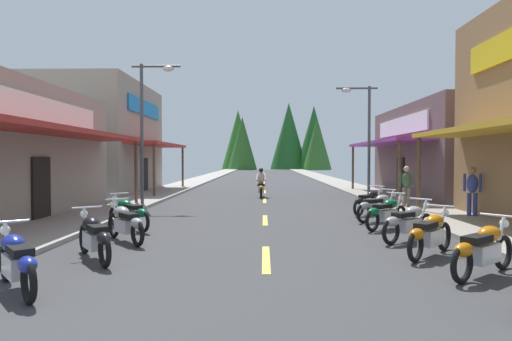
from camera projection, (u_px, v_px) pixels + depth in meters
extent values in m
cube|color=#38383A|center=(264.00, 186.00, 33.61)|extent=(9.66, 97.23, 0.10)
cube|color=#9E9991|center=(187.00, 184.00, 33.71)|extent=(2.49, 97.23, 0.12)
cube|color=gray|center=(342.00, 184.00, 33.50)|extent=(2.49, 97.23, 0.12)
cube|color=#E0C64C|center=(266.00, 259.00, 8.76)|extent=(0.16, 2.40, 0.01)
cube|color=#E0C64C|center=(265.00, 220.00, 14.30)|extent=(0.16, 2.40, 0.01)
cube|color=#E0C64C|center=(265.00, 201.00, 20.99)|extent=(0.16, 2.40, 0.01)
cube|color=#E0C64C|center=(264.00, 192.00, 26.65)|extent=(0.16, 2.40, 0.01)
cube|color=#E0C64C|center=(264.00, 185.00, 33.55)|extent=(0.16, 2.40, 0.01)
cube|color=#E0C64C|center=(264.00, 181.00, 39.10)|extent=(0.16, 2.40, 0.01)
cube|color=#E0C64C|center=(264.00, 178.00, 45.10)|extent=(0.16, 2.40, 0.01)
cube|color=#E0C64C|center=(264.00, 176.00, 50.24)|extent=(0.16, 2.40, 0.01)
cube|color=#E0C64C|center=(264.00, 175.00, 55.36)|extent=(0.16, 2.40, 0.01)
cube|color=#E0C64C|center=(264.00, 173.00, 61.26)|extent=(0.16, 2.40, 0.01)
cube|color=#E0C64C|center=(264.00, 172.00, 67.41)|extent=(0.16, 2.40, 0.01)
cube|color=#E0C64C|center=(264.00, 171.00, 73.21)|extent=(0.16, 2.40, 0.01)
cube|color=#B72D28|center=(67.00, 132.00, 13.93)|extent=(1.80, 10.74, 0.16)
cylinder|color=brown|center=(136.00, 173.00, 19.13)|extent=(0.14, 0.14, 2.82)
cube|color=white|center=(41.00, 111.00, 13.93)|extent=(0.10, 8.35, 0.90)
cube|color=black|center=(41.00, 189.00, 14.00)|extent=(0.08, 1.10, 2.10)
cube|color=gray|center=(80.00, 139.00, 26.26)|extent=(7.87, 9.21, 6.56)
cube|color=#B72D28|center=(159.00, 145.00, 26.19)|extent=(1.80, 8.29, 0.16)
cylinder|color=brown|center=(154.00, 171.00, 22.27)|extent=(0.14, 0.14, 2.82)
cylinder|color=brown|center=(183.00, 168.00, 30.16)|extent=(0.14, 0.14, 2.82)
cube|color=#197FCC|center=(145.00, 108.00, 26.14)|extent=(0.10, 6.45, 0.90)
cube|color=black|center=(145.00, 175.00, 26.25)|extent=(0.08, 1.10, 2.10)
cube|color=gold|center=(501.00, 127.00, 11.74)|extent=(1.80, 8.86, 0.16)
cylinder|color=brown|center=(419.00, 176.00, 16.02)|extent=(0.14, 0.14, 2.82)
cube|color=brown|center=(476.00, 152.00, 22.95)|extent=(7.87, 11.03, 4.86)
cube|color=#8C338C|center=(385.00, 143.00, 23.02)|extent=(1.80, 9.92, 0.16)
cylinder|color=brown|center=(399.00, 174.00, 18.31)|extent=(0.14, 0.14, 2.82)
cylinder|color=brown|center=(353.00, 169.00, 27.83)|extent=(0.14, 0.14, 2.82)
cube|color=white|center=(401.00, 126.00, 22.98)|extent=(0.10, 7.72, 0.90)
cube|color=black|center=(401.00, 177.00, 23.05)|extent=(0.08, 1.10, 2.10)
cylinder|color=#474C51|center=(142.00, 136.00, 18.32)|extent=(0.14, 0.14, 6.06)
cylinder|color=#474C51|center=(156.00, 66.00, 18.23)|extent=(2.06, 0.10, 0.10)
ellipsoid|color=silver|center=(168.00, 69.00, 18.22)|extent=(0.50, 0.30, 0.24)
cylinder|color=#474C51|center=(369.00, 143.00, 21.58)|extent=(0.14, 0.14, 5.67)
cylinder|color=#474C51|center=(357.00, 88.00, 21.51)|extent=(2.06, 0.10, 0.10)
ellipsoid|color=silver|center=(346.00, 90.00, 21.53)|extent=(0.50, 0.30, 0.24)
torus|color=black|center=(503.00, 252.00, 7.91)|extent=(0.56, 0.48, 0.64)
torus|color=black|center=(462.00, 264.00, 7.00)|extent=(0.56, 0.48, 0.64)
cube|color=silver|center=(484.00, 253.00, 7.45)|extent=(0.72, 0.65, 0.32)
ellipsoid|color=#BF660C|center=(489.00, 234.00, 7.57)|extent=(0.64, 0.60, 0.28)
cube|color=black|center=(477.00, 239.00, 7.29)|extent=(0.64, 0.59, 0.12)
ellipsoid|color=#BF660C|center=(464.00, 250.00, 7.02)|extent=(0.49, 0.46, 0.24)
cylinder|color=silver|center=(500.00, 235.00, 7.82)|extent=(0.33, 0.28, 0.71)
cylinder|color=silver|center=(497.00, 215.00, 7.74)|extent=(0.40, 0.49, 0.04)
sphere|color=white|center=(504.00, 223.00, 7.92)|extent=(0.16, 0.16, 0.16)
torus|color=black|center=(444.00, 236.00, 9.53)|extent=(0.51, 0.54, 0.64)
torus|color=black|center=(415.00, 246.00, 8.44)|extent=(0.51, 0.54, 0.64)
cube|color=silver|center=(431.00, 237.00, 8.98)|extent=(0.68, 0.70, 0.32)
ellipsoid|color=#BF660C|center=(435.00, 221.00, 9.12)|extent=(0.61, 0.63, 0.28)
cube|color=black|center=(426.00, 225.00, 8.80)|extent=(0.61, 0.63, 0.12)
ellipsoid|color=#BF660C|center=(417.00, 234.00, 8.47)|extent=(0.47, 0.49, 0.24)
cylinder|color=silver|center=(442.00, 222.00, 9.43)|extent=(0.30, 0.31, 0.71)
cylinder|color=silver|center=(440.00, 206.00, 9.33)|extent=(0.47, 0.44, 0.04)
sphere|color=white|center=(445.00, 212.00, 9.54)|extent=(0.16, 0.16, 0.16)
torus|color=black|center=(426.00, 226.00, 11.09)|extent=(0.56, 0.48, 0.64)
torus|color=black|center=(391.00, 232.00, 10.17)|extent=(0.56, 0.48, 0.64)
cube|color=silver|center=(409.00, 225.00, 10.63)|extent=(0.72, 0.66, 0.32)
ellipsoid|color=#99999E|center=(414.00, 212.00, 10.74)|extent=(0.64, 0.60, 0.28)
cube|color=black|center=(403.00, 215.00, 10.47)|extent=(0.64, 0.59, 0.12)
ellipsoid|color=#99999E|center=(392.00, 222.00, 10.19)|extent=(0.49, 0.46, 0.24)
cylinder|color=silver|center=(423.00, 213.00, 11.00)|extent=(0.33, 0.28, 0.71)
cylinder|color=silver|center=(421.00, 199.00, 10.92)|extent=(0.41, 0.49, 0.04)
sphere|color=white|center=(427.00, 205.00, 11.09)|extent=(0.16, 0.16, 0.16)
torus|color=black|center=(400.00, 216.00, 13.03)|extent=(0.54, 0.51, 0.64)
torus|color=black|center=(372.00, 220.00, 12.02)|extent=(0.54, 0.51, 0.64)
cube|color=silver|center=(387.00, 215.00, 12.52)|extent=(0.70, 0.68, 0.32)
ellipsoid|color=#0C5933|center=(391.00, 204.00, 12.65)|extent=(0.63, 0.62, 0.28)
cube|color=black|center=(382.00, 206.00, 12.35)|extent=(0.63, 0.61, 0.12)
ellipsoid|color=#0C5933|center=(374.00, 212.00, 12.05)|extent=(0.49, 0.48, 0.24)
cylinder|color=silver|center=(398.00, 205.00, 12.93)|extent=(0.31, 0.30, 0.71)
cylinder|color=silver|center=(396.00, 193.00, 12.84)|extent=(0.44, 0.47, 0.04)
sphere|color=white|center=(401.00, 198.00, 13.03)|extent=(0.16, 0.16, 0.16)
torus|color=black|center=(393.00, 210.00, 14.49)|extent=(0.57, 0.47, 0.64)
torus|color=black|center=(364.00, 213.00, 13.61)|extent=(0.57, 0.47, 0.64)
cube|color=silver|center=(379.00, 209.00, 14.05)|extent=(0.73, 0.65, 0.32)
ellipsoid|color=#99999E|center=(383.00, 199.00, 14.16)|extent=(0.64, 0.59, 0.28)
cube|color=black|center=(374.00, 201.00, 13.89)|extent=(0.65, 0.59, 0.12)
ellipsoid|color=#99999E|center=(365.00, 206.00, 13.63)|extent=(0.50, 0.46, 0.24)
cylinder|color=silver|center=(391.00, 200.00, 14.41)|extent=(0.33, 0.27, 0.71)
cylinder|color=silver|center=(388.00, 189.00, 14.32)|extent=(0.39, 0.50, 0.04)
sphere|color=white|center=(394.00, 194.00, 14.49)|extent=(0.16, 0.16, 0.16)
torus|color=black|center=(380.00, 204.00, 16.25)|extent=(0.52, 0.53, 0.64)
torus|color=black|center=(359.00, 208.00, 15.19)|extent=(0.52, 0.53, 0.64)
cube|color=silver|center=(370.00, 204.00, 15.72)|extent=(0.69, 0.70, 0.32)
ellipsoid|color=black|center=(373.00, 195.00, 15.85)|extent=(0.62, 0.63, 0.28)
cube|color=black|center=(366.00, 197.00, 15.54)|extent=(0.62, 0.63, 0.12)
ellipsoid|color=black|center=(359.00, 201.00, 15.22)|extent=(0.48, 0.48, 0.24)
cylinder|color=silver|center=(378.00, 196.00, 16.15)|extent=(0.30, 0.31, 0.71)
cylinder|color=silver|center=(377.00, 186.00, 16.06)|extent=(0.46, 0.45, 0.04)
sphere|color=white|center=(381.00, 190.00, 16.26)|extent=(0.16, 0.16, 0.16)
torus|color=black|center=(6.00, 262.00, 7.16)|extent=(0.50, 0.54, 0.64)
torus|color=black|center=(29.00, 282.00, 6.02)|extent=(0.50, 0.54, 0.64)
cube|color=silver|center=(16.00, 266.00, 6.59)|extent=(0.67, 0.71, 0.32)
ellipsoid|color=navy|center=(13.00, 243.00, 6.73)|extent=(0.61, 0.63, 0.28)
cube|color=black|center=(20.00, 250.00, 6.39)|extent=(0.61, 0.63, 0.12)
ellipsoid|color=navy|center=(28.00, 265.00, 6.05)|extent=(0.47, 0.49, 0.24)
cylinder|color=silver|center=(7.00, 244.00, 7.05)|extent=(0.29, 0.32, 0.71)
cylinder|color=silver|center=(9.00, 222.00, 6.95)|extent=(0.47, 0.43, 0.04)
sphere|color=white|center=(5.00, 230.00, 7.16)|extent=(0.16, 0.16, 0.16)
torus|color=black|center=(85.00, 239.00, 9.25)|extent=(0.46, 0.58, 0.64)
torus|color=black|center=(105.00, 251.00, 8.02)|extent=(0.46, 0.58, 0.64)
cube|color=silver|center=(94.00, 240.00, 8.64)|extent=(0.64, 0.73, 0.32)
ellipsoid|color=black|center=(91.00, 223.00, 8.79)|extent=(0.59, 0.64, 0.28)
cube|color=black|center=(97.00, 228.00, 8.42)|extent=(0.58, 0.65, 0.12)
ellipsoid|color=black|center=(104.00, 238.00, 8.06)|extent=(0.45, 0.50, 0.24)
cylinder|color=silver|center=(86.00, 224.00, 9.14)|extent=(0.27, 0.34, 0.71)
cylinder|color=silver|center=(87.00, 207.00, 9.03)|extent=(0.51, 0.39, 0.04)
sphere|color=white|center=(84.00, 214.00, 9.26)|extent=(0.16, 0.16, 0.16)
torus|color=black|center=(114.00, 225.00, 11.12)|extent=(0.49, 0.56, 0.64)
torus|color=black|center=(137.00, 233.00, 9.95)|extent=(0.49, 0.56, 0.64)
cube|color=silver|center=(125.00, 226.00, 10.54)|extent=(0.66, 0.72, 0.32)
ellipsoid|color=#99999E|center=(122.00, 212.00, 10.68)|extent=(0.60, 0.64, 0.28)
cube|color=black|center=(129.00, 215.00, 10.33)|extent=(0.60, 0.64, 0.12)
ellipsoid|color=#99999E|center=(136.00, 223.00, 9.99)|extent=(0.47, 0.49, 0.24)
cylinder|color=silver|center=(115.00, 213.00, 11.01)|extent=(0.28, 0.32, 0.71)
cylinder|color=silver|center=(117.00, 199.00, 10.91)|extent=(0.49, 0.41, 0.04)
sphere|color=white|center=(113.00, 205.00, 11.13)|extent=(0.16, 0.16, 0.16)
torus|color=black|center=(115.00, 216.00, 12.86)|extent=(0.54, 0.51, 0.64)
torus|color=black|center=(143.00, 221.00, 11.83)|extent=(0.54, 0.51, 0.64)
cube|color=silver|center=(128.00, 216.00, 12.34)|extent=(0.71, 0.68, 0.32)
ellipsoid|color=#0C5933|center=(125.00, 204.00, 12.47)|extent=(0.63, 0.61, 0.28)
cube|color=black|center=(133.00, 207.00, 12.16)|extent=(0.63, 0.61, 0.12)
ellipsoid|color=#0C5933|center=(142.00, 213.00, 11.85)|extent=(0.49, 0.47, 0.24)
cylinder|color=silver|center=(117.00, 206.00, 12.76)|extent=(0.31, 0.29, 0.71)
cylinder|color=silver|center=(119.00, 193.00, 12.67)|extent=(0.43, 0.47, 0.04)
sphere|color=white|center=(115.00, 199.00, 12.86)|extent=(0.16, 0.16, 0.16)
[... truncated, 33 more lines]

